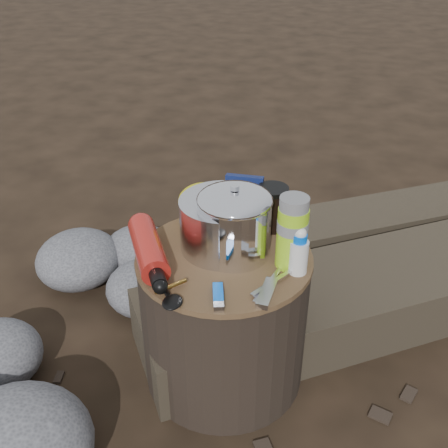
% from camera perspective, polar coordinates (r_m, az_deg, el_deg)
% --- Properties ---
extents(ground, '(60.00, 60.00, 0.00)m').
position_cam_1_polar(ground, '(1.55, 0.00, -15.37)').
color(ground, black).
rests_on(ground, ground).
extents(stump, '(0.42, 0.42, 0.39)m').
position_cam_1_polar(stump, '(1.41, 0.00, -9.92)').
color(stump, black).
rests_on(stump, ground).
extents(rock_ring, '(0.46, 1.00, 0.20)m').
position_cam_1_polar(rock_ring, '(1.59, -15.78, -10.24)').
color(rock_ring, '#515156').
rests_on(rock_ring, ground).
extents(log_small, '(1.22, 0.88, 0.11)m').
position_cam_1_polar(log_small, '(2.14, 15.14, 0.10)').
color(log_small, '#322A20').
rests_on(log_small, ground).
extents(foil_windscreen, '(0.21, 0.21, 0.13)m').
position_cam_1_polar(foil_windscreen, '(1.29, -0.06, -0.00)').
color(foil_windscreen, silver).
rests_on(foil_windscreen, stump).
extents(camping_pot, '(0.17, 0.17, 0.17)m').
position_cam_1_polar(camping_pot, '(1.26, 1.12, 0.22)').
color(camping_pot, silver).
rests_on(camping_pot, stump).
extents(fuel_bottle, '(0.19, 0.27, 0.07)m').
position_cam_1_polar(fuel_bottle, '(1.27, -8.06, -2.58)').
color(fuel_bottle, red).
rests_on(fuel_bottle, stump).
extents(thermos, '(0.07, 0.07, 0.18)m').
position_cam_1_polar(thermos, '(1.22, 7.26, -0.91)').
color(thermos, '#90CA19').
rests_on(thermos, stump).
extents(travel_mug, '(0.08, 0.08, 0.11)m').
position_cam_1_polar(travel_mug, '(1.38, 5.14, 1.70)').
color(travel_mug, black).
rests_on(travel_mug, stump).
extents(stuff_sack, '(0.15, 0.12, 0.10)m').
position_cam_1_polar(stuff_sack, '(1.41, -1.94, 2.32)').
color(stuff_sack, gold).
rests_on(stuff_sack, stump).
extents(food_pouch, '(0.10, 0.02, 0.12)m').
position_cam_1_polar(food_pouch, '(1.41, 2.11, 2.72)').
color(food_pouch, '#0D1748').
rests_on(food_pouch, stump).
extents(lighter, '(0.04, 0.09, 0.02)m').
position_cam_1_polar(lighter, '(1.16, -0.63, -7.45)').
color(lighter, blue).
rests_on(lighter, stump).
extents(multitool, '(0.04, 0.10, 0.01)m').
position_cam_1_polar(multitool, '(1.17, 4.59, -7.34)').
color(multitool, silver).
rests_on(multitool, stump).
extents(pot_grabber, '(0.09, 0.14, 0.01)m').
position_cam_1_polar(pot_grabber, '(1.19, 4.70, -6.38)').
color(pot_grabber, silver).
rests_on(pot_grabber, stump).
extents(spork, '(0.13, 0.15, 0.01)m').
position_cam_1_polar(spork, '(1.21, -6.81, -6.10)').
color(spork, black).
rests_on(spork, stump).
extents(squeeze_bottle, '(0.04, 0.04, 0.10)m').
position_cam_1_polar(squeeze_bottle, '(1.22, 7.94, -3.05)').
color(squeeze_bottle, silver).
rests_on(squeeze_bottle, stump).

